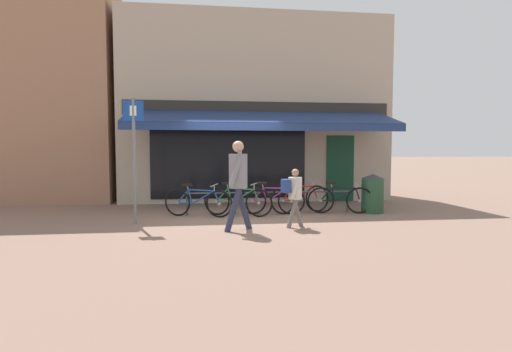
# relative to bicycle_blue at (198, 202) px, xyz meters

# --- Properties ---
(ground_plane) EXTENTS (160.00, 160.00, 0.00)m
(ground_plane) POSITION_rel_bicycle_blue_xyz_m (0.96, -0.27, -0.37)
(ground_plane) COLOR #846656
(shop_front) EXTENTS (8.67, 4.73, 5.97)m
(shop_front) POSITION_rel_bicycle_blue_xyz_m (1.88, 3.99, 2.61)
(shop_front) COLOR tan
(shop_front) RESTS_ON ground_plane
(neighbour_building) EXTENTS (5.63, 4.00, 6.86)m
(neighbour_building) POSITION_rel_bicycle_blue_xyz_m (-5.47, 4.50, 3.07)
(neighbour_building) COLOR #9E7056
(neighbour_building) RESTS_ON ground_plane
(bike_rack_rail) EXTENTS (4.30, 0.04, 0.57)m
(bike_rack_rail) POSITION_rel_bicycle_blue_xyz_m (1.82, 0.29, 0.12)
(bike_rack_rail) COLOR #47494F
(bike_rack_rail) RESTS_ON ground_plane
(bicycle_blue) EXTENTS (1.68, 0.75, 0.82)m
(bicycle_blue) POSITION_rel_bicycle_blue_xyz_m (0.00, 0.00, 0.00)
(bicycle_blue) COLOR black
(bicycle_blue) RESTS_ON ground_plane
(bicycle_green) EXTENTS (1.67, 0.82, 0.84)m
(bicycle_green) POSITION_rel_bicycle_blue_xyz_m (0.97, -0.00, 0.01)
(bicycle_green) COLOR black
(bicycle_green) RESTS_ON ground_plane
(bicycle_purple) EXTENTS (1.68, 0.55, 0.85)m
(bicycle_purple) POSITION_rel_bicycle_blue_xyz_m (1.86, 0.11, 0.01)
(bicycle_purple) COLOR black
(bicycle_purple) RESTS_ON ground_plane
(bicycle_red) EXTENTS (1.70, 0.71, 0.86)m
(bicycle_red) POSITION_rel_bicycle_blue_xyz_m (2.64, 0.29, 0.01)
(bicycle_red) COLOR black
(bicycle_red) RESTS_ON ground_plane
(bicycle_black) EXTENTS (1.69, 0.60, 0.86)m
(bicycle_black) POSITION_rel_bicycle_blue_xyz_m (3.63, 0.02, 0.01)
(bicycle_black) COLOR black
(bicycle_black) RESTS_ON ground_plane
(pedestrian_adult) EXTENTS (0.61, 0.68, 1.84)m
(pedestrian_adult) POSITION_rel_bicycle_blue_xyz_m (0.85, -1.75, 0.76)
(pedestrian_adult) COLOR #282D47
(pedestrian_adult) RESTS_ON ground_plane
(pedestrian_child) EXTENTS (0.51, 0.50, 1.26)m
(pedestrian_child) POSITION_rel_bicycle_blue_xyz_m (2.05, -1.55, 0.41)
(pedestrian_child) COLOR slate
(pedestrian_child) RESTS_ON ground_plane
(litter_bin) EXTENTS (0.58, 0.58, 1.02)m
(litter_bin) POSITION_rel_bicycle_blue_xyz_m (4.53, 0.08, 0.14)
(litter_bin) COLOR #23472D
(litter_bin) RESTS_ON ground_plane
(parking_sign) EXTENTS (0.44, 0.07, 2.78)m
(parking_sign) POSITION_rel_bicycle_blue_xyz_m (-1.37, -0.78, 1.32)
(parking_sign) COLOR slate
(parking_sign) RESTS_ON ground_plane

